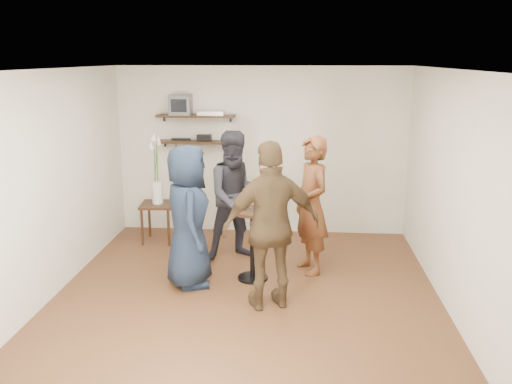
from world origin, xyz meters
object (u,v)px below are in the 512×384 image
at_px(person_plaid, 311,205).
at_px(person_navy, 188,217).
at_px(person_dark, 237,196).
at_px(crt_monitor, 181,105).
at_px(drinks_table, 253,235).
at_px(person_brown, 272,226).
at_px(dvd_deck, 211,113).
at_px(side_table, 158,210).
at_px(radio, 204,138).

relative_size(person_plaid, person_navy, 1.02).
bearing_deg(person_dark, person_plaid, -43.29).
relative_size(crt_monitor, drinks_table, 0.35).
bearing_deg(person_navy, person_brown, -133.09).
bearing_deg(drinks_table, person_brown, -69.93).
distance_m(crt_monitor, person_navy, 2.41).
relative_size(drinks_table, person_brown, 0.48).
xyz_separation_m(dvd_deck, person_brown, (1.06, -2.59, -0.96)).
xyz_separation_m(side_table, person_dark, (1.26, -0.58, 0.39)).
distance_m(dvd_deck, person_dark, 1.58).
relative_size(dvd_deck, radio, 1.82).
height_order(person_navy, person_brown, person_brown).
relative_size(dvd_deck, drinks_table, 0.44).
xyz_separation_m(side_table, person_brown, (1.81, -2.07, 0.44)).
relative_size(dvd_deck, person_brown, 0.21).
xyz_separation_m(person_dark, person_brown, (0.55, -1.48, 0.05)).
xyz_separation_m(person_dark, person_navy, (-0.48, -0.96, -0.02)).
bearing_deg(side_table, person_plaid, -23.74).
relative_size(radio, person_navy, 0.13).
distance_m(crt_monitor, drinks_table, 2.65).
height_order(crt_monitor, person_plaid, crt_monitor).
distance_m(side_table, person_plaid, 2.50).
xyz_separation_m(drinks_table, person_brown, (0.27, -0.74, 0.36)).
xyz_separation_m(drinks_table, person_dark, (-0.28, 0.74, 0.31)).
bearing_deg(drinks_table, dvd_deck, 113.26).
bearing_deg(person_plaid, drinks_table, -90.00).
bearing_deg(side_table, dvd_deck, 34.67).
bearing_deg(person_dark, drinks_table, -90.00).
height_order(side_table, person_dark, person_dark).
distance_m(dvd_deck, person_plaid, 2.37).
xyz_separation_m(dvd_deck, person_plaid, (1.51, -1.51, -1.01)).
bearing_deg(radio, crt_monitor, 180.00).
bearing_deg(drinks_table, person_plaid, 24.30).
height_order(radio, person_brown, person_brown).
bearing_deg(person_dark, crt_monitor, 110.62).
bearing_deg(person_dark, radio, 98.79).
relative_size(radio, side_table, 0.37).
bearing_deg(radio, drinks_table, -63.70).
distance_m(person_plaid, person_navy, 1.58).
height_order(crt_monitor, person_brown, crt_monitor).
bearing_deg(dvd_deck, person_plaid, -45.03).
distance_m(dvd_deck, person_navy, 2.31).
bearing_deg(person_brown, drinks_table, -90.00).
bearing_deg(drinks_table, radio, 116.30).
height_order(side_table, person_brown, person_brown).
bearing_deg(person_plaid, side_table, -138.04).
relative_size(crt_monitor, person_dark, 0.18).
distance_m(crt_monitor, person_dark, 1.85).
bearing_deg(dvd_deck, drinks_table, -66.74).
distance_m(person_plaid, person_dark, 1.09).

